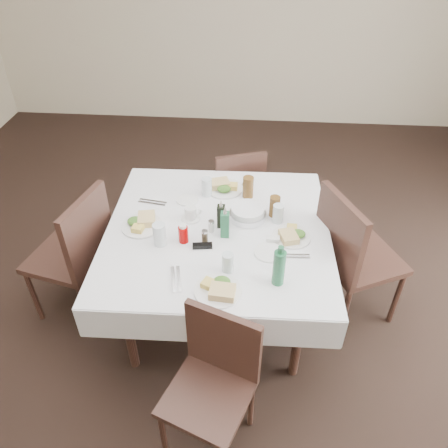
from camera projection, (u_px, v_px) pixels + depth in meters
name	position (u px, v px, depth m)	size (l,w,h in m)	color
ground_plane	(201.00, 325.00, 3.16)	(7.00, 7.00, 0.00)	black
room_shell	(189.00, 97.00, 2.10)	(6.04, 7.04, 2.80)	beige
dining_table	(218.00, 237.00, 2.87)	(1.48, 1.48, 0.76)	black
chair_north	(237.00, 188.00, 3.68)	(0.52, 0.52, 0.87)	black
chair_south	(215.00, 375.00, 2.28)	(0.54, 0.54, 0.88)	black
chair_east	(350.00, 252.00, 2.90)	(0.65, 0.65, 1.03)	black
chair_west	(78.00, 250.00, 2.94)	(0.58, 0.58, 1.01)	black
meal_north	(224.00, 187.00, 3.17)	(0.27, 0.27, 0.06)	white
meal_south	(219.00, 289.00, 2.37)	(0.26, 0.26, 0.06)	white
meal_east	(292.00, 235.00, 2.74)	(0.25, 0.25, 0.05)	white
meal_west	(142.00, 223.00, 2.83)	(0.27, 0.27, 0.06)	white
side_plate_a	(187.00, 200.00, 3.07)	(0.16, 0.16, 0.01)	white
side_plate_b	(269.00, 252.00, 2.63)	(0.18, 0.18, 0.01)	white
water_n	(207.00, 187.00, 3.09)	(0.07, 0.07, 0.14)	silver
water_s	(228.00, 263.00, 2.48)	(0.07, 0.07, 0.12)	silver
water_e	(278.00, 214.00, 2.84)	(0.07, 0.07, 0.13)	silver
water_w	(160.00, 234.00, 2.66)	(0.08, 0.08, 0.15)	silver
iced_tea_a	(248.00, 187.00, 3.06)	(0.08, 0.08, 0.16)	brown
iced_tea_b	(275.00, 206.00, 2.89)	(0.07, 0.07, 0.15)	brown
bread_basket	(248.00, 213.00, 2.89)	(0.24, 0.24, 0.08)	silver
oil_cruet_dark	(221.00, 215.00, 2.79)	(0.05, 0.05, 0.21)	black
oil_cruet_green	(225.00, 223.00, 2.71)	(0.05, 0.05, 0.22)	#246941
ketchup_bottle	(183.00, 234.00, 2.69)	(0.06, 0.06, 0.13)	#9E0000
salt_shaker	(211.00, 226.00, 2.77)	(0.04, 0.04, 0.09)	white
pepper_shaker	(205.00, 236.00, 2.70)	(0.04, 0.04, 0.09)	#3F3221
coffee_mug	(191.00, 214.00, 2.88)	(0.14, 0.13, 0.09)	white
sunglasses	(202.00, 246.00, 2.67)	(0.13, 0.06, 0.03)	black
green_bottle	(279.00, 267.00, 2.37)	(0.07, 0.07, 0.26)	#246941
sugar_caddy	(273.00, 239.00, 2.70)	(0.08, 0.05, 0.04)	white
cutlery_n	(244.00, 185.00, 3.22)	(0.09, 0.16, 0.01)	silver
cutlery_s	(176.00, 279.00, 2.46)	(0.09, 0.21, 0.01)	silver
cutlery_e	(296.00, 256.00, 2.61)	(0.17, 0.05, 0.01)	silver
cutlery_w	(152.00, 202.00, 3.05)	(0.20, 0.08, 0.01)	silver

